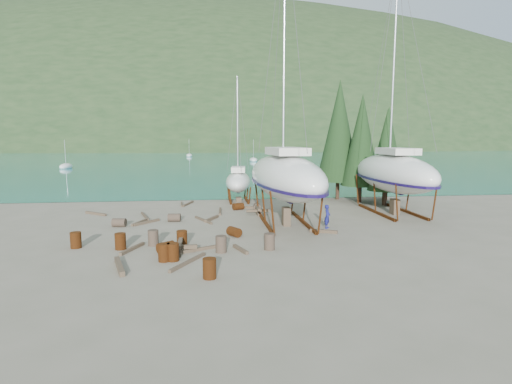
{
  "coord_description": "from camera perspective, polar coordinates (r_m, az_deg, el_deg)",
  "views": [
    {
      "loc": [
        -1.47,
        -23.63,
        5.93
      ],
      "look_at": [
        1.65,
        3.0,
        2.34
      ],
      "focal_mm": 28.0,
      "sensor_mm": 36.0,
      "label": 1
    }
  ],
  "objects": [
    {
      "name": "timber_5",
      "position": [
        21.68,
        -8.17,
        -8.09
      ],
      "size": [
        2.41,
        1.33,
        0.16
      ],
      "primitive_type": "cube",
      "rotation": [
        0.0,
        0.0,
        2.04
      ],
      "color": "brown",
      "rests_on": "ground"
    },
    {
      "name": "drum_7",
      "position": [
        17.42,
        -6.66,
        -10.79
      ],
      "size": [
        0.58,
        0.58,
        0.88
      ],
      "primitive_type": "cylinder",
      "color": "#582E0F",
      "rests_on": "ground"
    },
    {
      "name": "timber_pile_aft",
      "position": [
        31.48,
        0.24,
        -2.67
      ],
      "size": [
        1.8,
        1.8,
        0.6
      ],
      "color": "brown",
      "rests_on": "ground"
    },
    {
      "name": "drum_11",
      "position": [
        33.4,
        0.13,
        -2.09
      ],
      "size": [
        0.65,
        0.92,
        0.58
      ],
      "primitive_type": "cylinder",
      "rotation": [
        1.57,
        0.0,
        3.06
      ],
      "color": "#2D2823",
      "rests_on": "ground"
    },
    {
      "name": "cypress_far_right",
      "position": [
        40.38,
        18.28,
        6.23
      ],
      "size": [
        3.24,
        3.24,
        9.0
      ],
      "color": "black",
      "rests_on": "ground"
    },
    {
      "name": "drum_12",
      "position": [
        21.57,
        -12.73,
        -7.72
      ],
      "size": [
        1.04,
        1.02,
        0.58
      ],
      "primitive_type": "cylinder",
      "rotation": [
        1.57,
        0.0,
        2.29
      ],
      "color": "#582E0F",
      "rests_on": "ground"
    },
    {
      "name": "timber_17",
      "position": [
        29.34,
        -16.27,
        -4.17
      ],
      "size": [
        0.85,
        2.02,
        0.16
      ],
      "primitive_type": "cube",
      "rotation": [
        0.0,
        0.0,
        2.8
      ],
      "color": "brown",
      "rests_on": "ground"
    },
    {
      "name": "cypress_back_left",
      "position": [
        39.65,
        11.78,
        8.53
      ],
      "size": [
        4.14,
        4.14,
        11.5
      ],
      "color": "black",
      "rests_on": "ground"
    },
    {
      "name": "far_house_right",
      "position": [
        215.96,
        1.71,
        6.83
      ],
      "size": [
        6.6,
        5.6,
        5.6
      ],
      "color": "beige",
      "rests_on": "ground"
    },
    {
      "name": "far_house_left",
      "position": [
        221.52,
        -22.14,
        6.29
      ],
      "size": [
        6.6,
        5.6,
        5.6
      ],
      "color": "beige",
      "rests_on": "ground"
    },
    {
      "name": "cypress_near_right",
      "position": [
        38.27,
        14.85,
        7.17
      ],
      "size": [
        3.6,
        3.6,
        10.0
      ],
      "color": "black",
      "rests_on": "ground"
    },
    {
      "name": "timber_7",
      "position": [
        21.45,
        -2.23,
        -8.17
      ],
      "size": [
        0.74,
        1.62,
        0.17
      ],
      "primitive_type": "cube",
      "rotation": [
        0.0,
        0.0,
        0.35
      ],
      "color": "brown",
      "rests_on": "ground"
    },
    {
      "name": "moored_boat_far",
      "position": [
        133.91,
        -9.51,
        5.15
      ],
      "size": [
        2.0,
        5.0,
        6.05
      ],
      "color": "white",
      "rests_on": "ground"
    },
    {
      "name": "drum_4",
      "position": [
        33.49,
        -2.56,
        -2.07
      ],
      "size": [
        1.03,
        0.86,
        0.58
      ],
      "primitive_type": "cylinder",
      "rotation": [
        1.57,
        0.0,
        1.94
      ],
      "color": "#582E0F",
      "rests_on": "ground"
    },
    {
      "name": "timber_10",
      "position": [
        32.53,
        -5.15,
        -2.76
      ],
      "size": [
        0.28,
        2.87,
        0.16
      ],
      "primitive_type": "cube",
      "rotation": [
        0.0,
        0.0,
        3.1
      ],
      "color": "brown",
      "rests_on": "ground"
    },
    {
      "name": "timber_12",
      "position": [
        22.57,
        -17.25,
        -7.73
      ],
      "size": [
        0.97,
        2.14,
        0.17
      ],
      "primitive_type": "cube",
      "rotation": [
        0.0,
        0.0,
        2.77
      ],
      "color": "brown",
      "rests_on": "ground"
    },
    {
      "name": "timber_11",
      "position": [
        29.22,
        -7.54,
        -3.99
      ],
      "size": [
        1.31,
        2.56,
        0.15
      ],
      "primitive_type": "cube",
      "rotation": [
        0.0,
        0.0,
        0.44
      ],
      "color": "brown",
      "rests_on": "ground"
    },
    {
      "name": "drum_16",
      "position": [
        23.11,
        -14.47,
        -6.36
      ],
      "size": [
        0.58,
        0.58,
        0.88
      ],
      "primitive_type": "cylinder",
      "color": "#2D2823",
      "rests_on": "ground"
    },
    {
      "name": "bay_water",
      "position": [
        338.69,
        -6.48,
        6.58
      ],
      "size": [
        700.0,
        700.0,
        0.0
      ],
      "primitive_type": "plane",
      "color": "teal",
      "rests_on": "ground"
    },
    {
      "name": "moored_boat_mid",
      "position": [
        104.41,
        -0.37,
        4.58
      ],
      "size": [
        2.0,
        5.0,
        6.05
      ],
      "color": "white",
      "rests_on": "ground"
    },
    {
      "name": "drum_1",
      "position": [
        21.05,
        -11.47,
        -8.06
      ],
      "size": [
        0.61,
        0.9,
        0.58
      ],
      "primitive_type": "cylinder",
      "rotation": [
        1.57,
        0.0,
        3.17
      ],
      "color": "#2D2823",
      "rests_on": "ground"
    },
    {
      "name": "timber_pile_fore",
      "position": [
        21.43,
        -10.82,
        -7.73
      ],
      "size": [
        1.8,
        1.8,
        0.6
      ],
      "color": "brown",
      "rests_on": "ground"
    },
    {
      "name": "drum_15",
      "position": [
        28.63,
        -18.96,
        -4.15
      ],
      "size": [
        0.96,
        0.7,
        0.58
      ],
      "primitive_type": "cylinder",
      "rotation": [
        1.57,
        0.0,
        1.42
      ],
      "color": "#2D2823",
      "rests_on": "ground"
    },
    {
      "name": "drum_9",
      "position": [
        29.37,
        -11.6,
        -3.59
      ],
      "size": [
        0.92,
        0.64,
        0.58
      ],
      "primitive_type": "cylinder",
      "rotation": [
        1.57,
        0.0,
        1.5
      ],
      "color": "#2D2823",
      "rests_on": "ground"
    },
    {
      "name": "timber_1",
      "position": [
        25.78,
        9.63,
        -5.55
      ],
      "size": [
        1.67,
        0.91,
        0.19
      ],
      "primitive_type": "cube",
      "rotation": [
        0.0,
        0.0,
        1.14
      ],
      "color": "brown",
      "rests_on": "ground"
    },
    {
      "name": "timber_16",
      "position": [
        19.67,
        -18.94,
        -9.98
      ],
      "size": [
        0.99,
        2.48,
        0.23
      ],
      "primitive_type": "cube",
      "rotation": [
        0.0,
        0.0,
        0.31
      ],
      "color": "brown",
      "rests_on": "ground"
    },
    {
      "name": "worker",
      "position": [
        26.98,
        10.15,
        -3.47
      ],
      "size": [
        0.62,
        0.69,
        1.58
      ],
      "primitive_type": "imported",
      "rotation": [
        0.0,
        0.0,
        1.04
      ],
      "color": "navy",
      "rests_on": "ground"
    },
    {
      "name": "drum_5",
      "position": [
        21.17,
        -5.01,
        -7.42
      ],
      "size": [
        0.58,
        0.58,
        0.88
      ],
      "primitive_type": "cylinder",
      "color": "#2D2823",
      "rests_on": "ground"
    },
    {
      "name": "large_sailboat_far",
      "position": [
        33.51,
        18.95,
        2.65
      ],
      "size": [
        3.96,
        12.72,
        19.98
      ],
      "rotation": [
        0.0,
        0.0,
        -0.02
      ],
      "color": "white",
      "rests_on": "ground"
    },
    {
      "name": "drum_0",
      "position": [
        22.85,
        -18.8,
        -6.68
      ],
      "size": [
        0.58,
        0.58,
        0.88
      ],
      "primitive_type": "cylinder",
      "color": "#582E0F",
      "rests_on": "ground"
    },
    {
      "name": "small_sailboat_shore",
      "position": [
        37.92,
        -2.56,
        1.56
      ],
      "size": [
        3.05,
        7.51,
        11.69
      ],
      "rotation": [
        0.0,
        0.0,
        -0.11
      ],
      "color": "white",
      "rests_on": "ground"
    },
    {
      "name": "timber_2",
      "position": [
        33.79,
        -21.92,
        -2.87
      ],
      "size": [
        1.97,
        1.58,
        0.19
      ],
      "primitive_type": "cube",
      "rotation": [
        0.0,
        0.0,
        0.91
      ],
      "color": "brown",
      "rests_on": "ground"
    },
    {
      "name": "timber_6",
      "position": [
        34.18,
        -1.23,
        -2.2
      ],
      "size": [
        2.01,
        0.92,
        0.19
      ],
      "primitive_type": "cube",
      "rotation": [
        0.0,
        0.0,
        1.21
      ],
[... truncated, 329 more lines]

